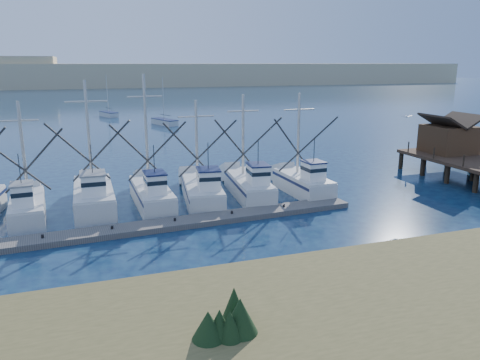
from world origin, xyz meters
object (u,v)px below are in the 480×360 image
object	(u,v)px
timber_pier	(477,153)
sailboat_near	(164,122)
floating_dock	(160,226)
sailboat_far	(109,114)

from	to	relation	value
timber_pier	sailboat_near	size ratio (longest dim) A/B	2.47
floating_dock	sailboat_far	size ratio (longest dim) A/B	3.43
floating_dock	timber_pier	world-z (taller)	timber_pier
floating_dock	sailboat_far	bearing A→B (deg)	85.54
timber_pier	sailboat_far	world-z (taller)	sailboat_far
sailboat_near	timber_pier	bearing A→B (deg)	-88.37
sailboat_near	sailboat_far	xyz separation A→B (m)	(-8.30, 15.95, 0.01)
sailboat_near	sailboat_far	distance (m)	17.98
floating_dock	sailboat_near	xyz separation A→B (m)	(9.45, 51.79, 0.31)
floating_dock	sailboat_far	distance (m)	67.75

